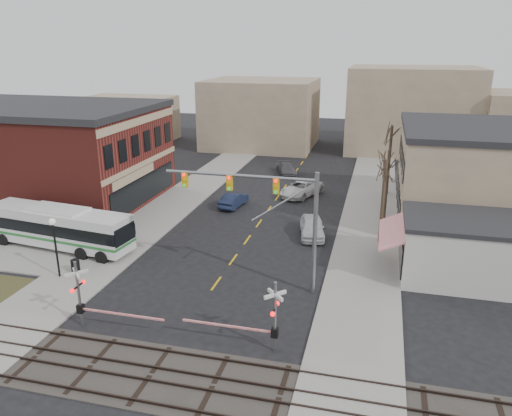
{
  "coord_description": "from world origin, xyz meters",
  "views": [
    {
      "loc": [
        9.97,
        -26.54,
        15.44
      ],
      "look_at": [
        1.24,
        8.03,
        3.5
      ],
      "focal_mm": 35.0,
      "sensor_mm": 36.0,
      "label": 1
    }
  ],
  "objects": [
    {
      "name": "tree_east_a",
      "position": [
        10.5,
        12.0,
        3.5
      ],
      "size": [
        0.28,
        0.28,
        6.75
      ],
      "color": "#382B21",
      "rests_on": "sidewalk_east"
    },
    {
      "name": "car_b",
      "position": [
        -3.54,
        18.05,
        0.69
      ],
      "size": [
        2.05,
        4.36,
        1.38
      ],
      "primitive_type": "imported",
      "rotation": [
        0.0,
        0.0,
        3.0
      ],
      "color": "#171F3A",
      "rests_on": "ground"
    },
    {
      "name": "traffic_signal_mast",
      "position": [
        3.72,
        2.38,
        5.73
      ],
      "size": [
        9.88,
        0.3,
        8.0
      ],
      "color": "gray",
      "rests_on": "ground"
    },
    {
      "name": "car_c",
      "position": [
        2.3,
        23.25,
        0.79
      ],
      "size": [
        4.56,
        6.23,
        1.57
      ],
      "primitive_type": "imported",
      "rotation": [
        0.0,
        0.0,
        -0.39
      ],
      "color": "silver",
      "rests_on": "ground"
    },
    {
      "name": "rr_crossing_west",
      "position": [
        -5.33,
        -4.82,
        1.97
      ],
      "size": [
        5.6,
        1.36,
        4.0
      ],
      "color": "gray",
      "rests_on": "ground"
    },
    {
      "name": "sidewalk_east",
      "position": [
        9.5,
        20.0,
        0.06
      ],
      "size": [
        5.0,
        60.0,
        0.12
      ],
      "primitive_type": "cube",
      "color": "gray",
      "rests_on": "ground"
    },
    {
      "name": "pedestrian_near",
      "position": [
        -8.88,
        4.35,
        0.92
      ],
      "size": [
        0.47,
        0.63,
        1.59
      ],
      "primitive_type": "imported",
      "rotation": [
        0.0,
        0.0,
        1.73
      ],
      "color": "#504740",
      "rests_on": "sidewalk_west"
    },
    {
      "name": "ballast_strip",
      "position": [
        0.0,
        -8.0,
        0.03
      ],
      "size": [
        160.0,
        5.0,
        0.06
      ],
      "primitive_type": "cube",
      "color": "#332D28",
      "rests_on": "ground"
    },
    {
      "name": "trash_bin",
      "position": [
        -9.95,
        1.0,
        0.59
      ],
      "size": [
        0.6,
        0.6,
        0.95
      ],
      "primitive_type": "cylinder",
      "color": "black",
      "rests_on": "sidewalk_west"
    },
    {
      "name": "pedestrian_far",
      "position": [
        -9.88,
        6.78,
        0.99
      ],
      "size": [
        1.04,
        0.94,
        1.75
      ],
      "primitive_type": "imported",
      "rotation": [
        0.0,
        0.0,
        0.41
      ],
      "color": "#313D56",
      "rests_on": "sidewalk_west"
    },
    {
      "name": "ground",
      "position": [
        0.0,
        0.0,
        0.0
      ],
      "size": [
        160.0,
        160.0,
        0.0
      ],
      "primitive_type": "plane",
      "color": "black",
      "rests_on": "ground"
    },
    {
      "name": "awning_shop",
      "position": [
        15.97,
        7.0,
        2.16
      ],
      "size": [
        9.74,
        6.2,
        4.3
      ],
      "color": "beige",
      "rests_on": "ground"
    },
    {
      "name": "car_a",
      "position": [
        5.0,
        12.12,
        0.82
      ],
      "size": [
        2.82,
        5.07,
        1.63
      ],
      "primitive_type": "imported",
      "rotation": [
        0.0,
        0.0,
        0.2
      ],
      "color": "silver",
      "rests_on": "ground"
    },
    {
      "name": "car_d",
      "position": [
        -0.84,
        31.59,
        0.67
      ],
      "size": [
        3.45,
        5.01,
        1.35
      ],
      "primitive_type": "imported",
      "rotation": [
        0.0,
        0.0,
        0.37
      ],
      "color": "#46464B",
      "rests_on": "ground"
    },
    {
      "name": "transit_bus",
      "position": [
        -13.73,
        4.8,
        1.78
      ],
      "size": [
        12.46,
        4.15,
        3.15
      ],
      "color": "silver",
      "rests_on": "ground"
    },
    {
      "name": "street_lamp",
      "position": [
        -10.71,
        0.2,
        3.14
      ],
      "size": [
        0.44,
        0.44,
        4.21
      ],
      "color": "black",
      "rests_on": "sidewalk_west"
    },
    {
      "name": "tree_east_c",
      "position": [
        11.0,
        26.0,
        3.72
      ],
      "size": [
        0.28,
        0.28,
        7.2
      ],
      "color": "#382B21",
      "rests_on": "sidewalk_east"
    },
    {
      "name": "tree_east_b",
      "position": [
        10.8,
        18.0,
        3.27
      ],
      "size": [
        0.28,
        0.28,
        6.3
      ],
      "color": "#382B21",
      "rests_on": "sidewalk_east"
    },
    {
      "name": "brick_building",
      "position": [
        -26.98,
        16.0,
        4.81
      ],
      "size": [
        30.4,
        15.4,
        9.6
      ],
      "color": "maroon",
      "rests_on": "ground"
    },
    {
      "name": "rail_tracks",
      "position": [
        0.0,
        -8.0,
        0.12
      ],
      "size": [
        160.0,
        3.91,
        0.14
      ],
      "color": "#2D231E",
      "rests_on": "ground"
    },
    {
      "name": "rr_crossing_east",
      "position": [
        4.98,
        -4.53,
        1.97
      ],
      "size": [
        5.6,
        1.36,
        4.0
      ],
      "color": "gray",
      "rests_on": "ground"
    },
    {
      "name": "sidewalk_west",
      "position": [
        -9.5,
        20.0,
        0.06
      ],
      "size": [
        5.0,
        60.0,
        0.12
      ],
      "primitive_type": "cube",
      "color": "gray",
      "rests_on": "ground"
    }
  ]
}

